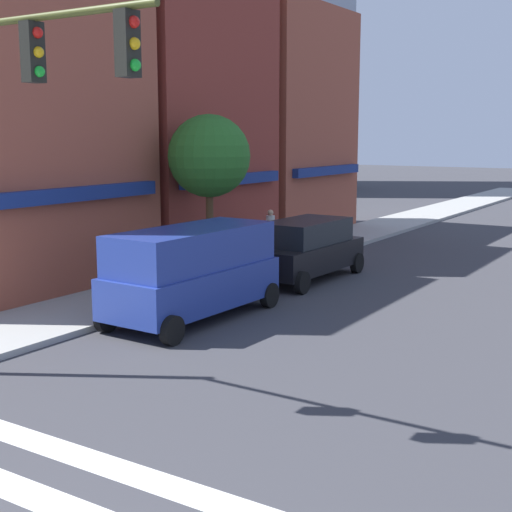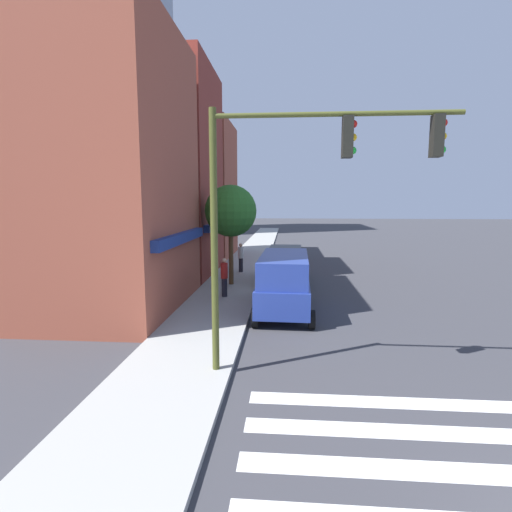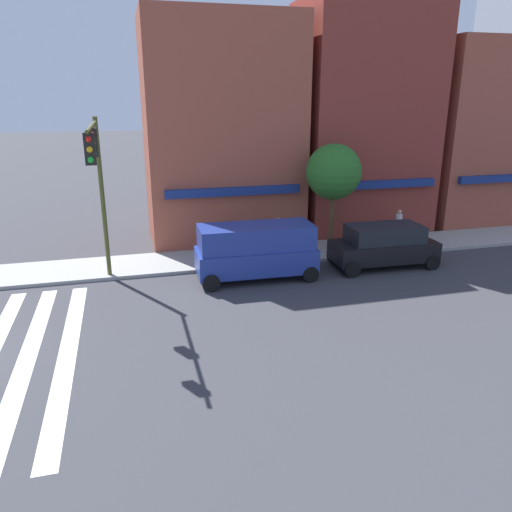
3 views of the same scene
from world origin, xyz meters
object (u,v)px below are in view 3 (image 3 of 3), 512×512
Objects in this scene: traffic_signal at (97,171)px; suv_black at (384,245)px; pedestrian_white_shirt at (398,226)px; van_blue at (256,250)px; street_tree at (334,172)px; pedestrian_red_jacket at (278,235)px.

traffic_signal reaches higher than suv_black.
van_blue is at bearing -15.96° from pedestrian_white_shirt.
street_tree reaches higher than pedestrian_white_shirt.
traffic_signal is 15.12m from pedestrian_white_shirt.
pedestrian_red_jacket is (1.82, 2.73, -0.21)m from van_blue.
suv_black is (5.96, 0.00, -0.25)m from van_blue.
pedestrian_white_shirt is at bearing -1.18° from street_tree.
traffic_signal is at bearing -174.69° from van_blue.
pedestrian_white_shirt is at bearing -166.11° from pedestrian_red_jacket.
suv_black is at bearing -63.71° from street_tree.
traffic_signal is at bearing -21.91° from pedestrian_white_shirt.
van_blue is 3.29m from pedestrian_red_jacket.
pedestrian_white_shirt is 4.68m from street_tree.
street_tree is (2.75, 0.07, 2.88)m from pedestrian_red_jacket.
street_tree is (4.58, 2.80, 2.67)m from van_blue.
traffic_signal is 1.32× the size of van_blue.
street_tree is (10.61, 3.19, -0.91)m from traffic_signal.
van_blue is 5.99m from street_tree.
pedestrian_white_shirt is at bearing 51.20° from suv_black.
traffic_signal is 12.60m from suv_black.
pedestrian_red_jacket is 3.98m from street_tree.
pedestrian_white_shirt is 0.34× the size of street_tree.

